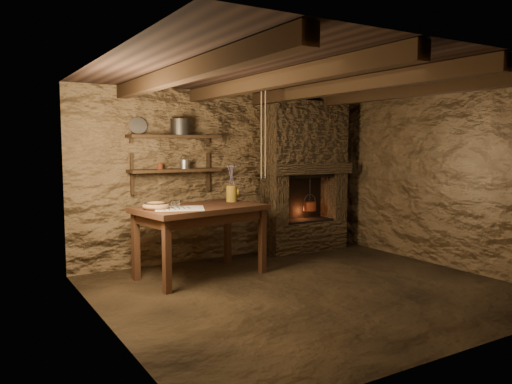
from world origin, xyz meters
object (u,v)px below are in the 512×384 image
red_pot (310,206)px  work_table (201,239)px  wooden_bowl (156,206)px  iron_stockpot (180,128)px  stoneware_jug (232,186)px

red_pot → work_table: bearing=-165.2°
wooden_bowl → red_pot: bearing=12.1°
wooden_bowl → iron_stockpot: 1.32m
stoneware_jug → wooden_bowl: 1.18m
iron_stockpot → red_pot: 2.40m
stoneware_jug → wooden_bowl: stoneware_jug is taller
wooden_bowl → iron_stockpot: bearing=48.9°
work_table → stoneware_jug: (0.56, 0.22, 0.62)m
work_table → wooden_bowl: wooden_bowl is taller
wooden_bowl → iron_stockpot: iron_stockpot is taller
red_pot → iron_stockpot: bearing=176.7°
stoneware_jug → red_pot: bearing=11.6°
stoneware_jug → iron_stockpot: (-0.53, 0.46, 0.77)m
work_table → wooden_bowl: bearing=172.6°
stoneware_jug → iron_stockpot: iron_stockpot is taller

